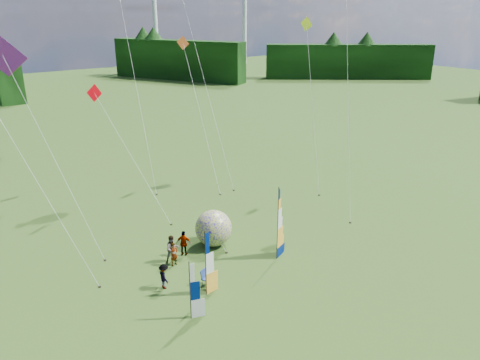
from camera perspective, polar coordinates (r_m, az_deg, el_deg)
ground at (r=28.86m, az=6.55°, el=-12.10°), size 220.00×220.00×0.00m
treeline_ring at (r=26.95m, az=6.89°, el=-4.89°), size 210.00×210.00×8.00m
turbine_left at (r=142.22m, az=0.56°, el=20.06°), size 8.00×1.20×30.00m
turbine_right at (r=134.57m, az=-10.38°, el=19.75°), size 8.00×1.20×30.00m
feather_banner_main at (r=29.91m, az=4.62°, el=-5.51°), size 1.25×0.59×4.84m
side_banner_left at (r=26.50m, az=-4.20°, el=-10.28°), size 1.07×0.19×3.88m
side_banner_far at (r=24.89m, az=-6.10°, el=-13.39°), size 0.95×0.41×3.28m
bol_inflatable at (r=32.11m, az=-3.26°, el=-5.89°), size 3.27×3.27×2.52m
spectator_a at (r=30.16m, az=-8.06°, el=-8.93°), size 0.64×0.50×1.55m
spectator_b at (r=30.46m, az=-8.25°, el=-8.32°), size 0.95×0.56×1.84m
spectator_c at (r=27.99m, az=-9.26°, el=-11.52°), size 0.48×1.03×1.54m
spectator_d at (r=31.17m, az=-6.85°, el=-7.66°), size 1.00×1.02×1.74m
camp_chair at (r=28.11m, az=-4.05°, el=-11.80°), size 0.74×0.74×0.97m
kite_whale at (r=44.12m, az=-5.11°, el=15.56°), size 4.53×15.04×23.70m
kite_rainbow_delta at (r=31.47m, az=-21.89°, el=4.25°), size 9.54×12.01×14.99m
kite_parafoil at (r=37.87m, az=13.14°, el=10.93°), size 11.18×12.16×19.18m
small_kite_red at (r=37.12m, az=-13.14°, el=3.67°), size 8.02×11.67×10.26m
small_kite_orange at (r=43.27m, az=-4.82°, el=8.58°), size 4.93×11.49×13.39m
small_kite_yellow at (r=42.26m, az=8.90°, el=9.34°), size 6.24×8.50×15.13m
small_kite_pink at (r=28.31m, az=-25.07°, el=3.48°), size 9.47×10.50×16.27m
small_kite_green at (r=43.89m, az=-12.94°, el=13.63°), size 5.46×12.62×21.43m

